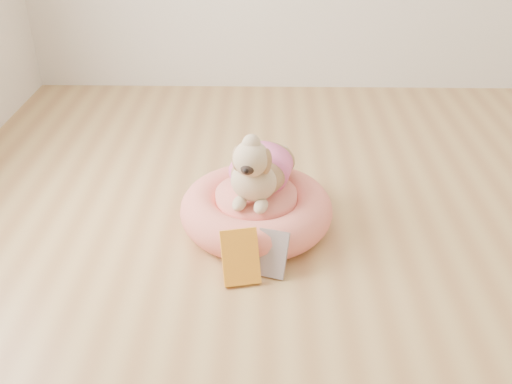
{
  "coord_description": "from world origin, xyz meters",
  "views": [
    {
      "loc": [
        -0.43,
        -1.52,
        1.4
      ],
      "look_at": [
        -0.47,
        0.49,
        0.2
      ],
      "focal_mm": 40.0,
      "sensor_mm": 36.0,
      "label": 1
    }
  ],
  "objects_px": {
    "book_white": "(272,254)",
    "dog": "(259,157)",
    "book_yellow": "(240,257)",
    "pet_bed": "(256,209)"
  },
  "relations": [
    {
      "from": "pet_bed",
      "to": "dog",
      "type": "bearing_deg",
      "value": 22.63
    },
    {
      "from": "dog",
      "to": "book_yellow",
      "type": "bearing_deg",
      "value": -87.53
    },
    {
      "from": "book_white",
      "to": "pet_bed",
      "type": "bearing_deg",
      "value": 118.64
    },
    {
      "from": "pet_bed",
      "to": "book_yellow",
      "type": "xyz_separation_m",
      "value": [
        -0.05,
        -0.36,
        0.02
      ]
    },
    {
      "from": "book_yellow",
      "to": "book_white",
      "type": "bearing_deg",
      "value": 7.07
    },
    {
      "from": "pet_bed",
      "to": "book_white",
      "type": "height_order",
      "value": "same"
    },
    {
      "from": "dog",
      "to": "book_yellow",
      "type": "relative_size",
      "value": 2.11
    },
    {
      "from": "book_white",
      "to": "dog",
      "type": "bearing_deg",
      "value": 116.79
    },
    {
      "from": "pet_bed",
      "to": "book_white",
      "type": "relative_size",
      "value": 3.6
    },
    {
      "from": "pet_bed",
      "to": "book_yellow",
      "type": "bearing_deg",
      "value": -98.33
    }
  ]
}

